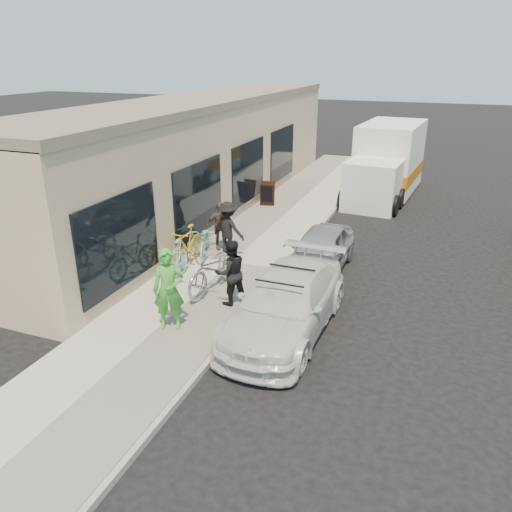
% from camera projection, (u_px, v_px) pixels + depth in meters
% --- Properties ---
extents(ground, '(120.00, 120.00, 0.00)m').
position_uv_depth(ground, '(260.00, 329.00, 11.03)').
color(ground, black).
rests_on(ground, ground).
extents(sidewalk, '(3.00, 34.00, 0.15)m').
position_uv_depth(sidewalk, '(231.00, 264.00, 14.26)').
color(sidewalk, '#B2ACA0').
rests_on(sidewalk, ground).
extents(curb, '(0.12, 34.00, 0.13)m').
position_uv_depth(curb, '(283.00, 272.00, 13.75)').
color(curb, '#9B978E').
rests_on(curb, ground).
extents(storefront, '(3.60, 20.00, 4.22)m').
position_uv_depth(storefront, '(205.00, 155.00, 18.89)').
color(storefront, '#C9AD8B').
rests_on(storefront, ground).
extents(bike_rack, '(0.11, 0.56, 0.79)m').
position_uv_depth(bike_rack, '(183.00, 250.00, 13.75)').
color(bike_rack, black).
rests_on(bike_rack, sidewalk).
extents(sandwich_board, '(0.67, 0.67, 0.90)m').
position_uv_depth(sandwich_board, '(267.00, 194.00, 19.39)').
color(sandwich_board, black).
rests_on(sandwich_board, sidewalk).
extents(sedan_white, '(1.96, 4.59, 1.36)m').
position_uv_depth(sedan_white, '(286.00, 303.00, 10.77)').
color(sedan_white, silver).
rests_on(sedan_white, ground).
extents(sedan_silver, '(1.47, 3.54, 1.20)m').
position_uv_depth(sedan_silver, '(320.00, 250.00, 13.83)').
color(sedan_silver, '#A1A2A6').
rests_on(sedan_silver, ground).
extents(moving_truck, '(2.72, 6.20, 2.97)m').
position_uv_depth(moving_truck, '(386.00, 164.00, 21.13)').
color(moving_truck, white).
rests_on(moving_truck, ground).
extents(tandem_bike, '(1.06, 2.29, 1.16)m').
position_uv_depth(tandem_bike, '(215.00, 268.00, 12.36)').
color(tandem_bike, '#ABACAE').
rests_on(tandem_bike, sidewalk).
extents(woman_rider, '(0.78, 0.66, 1.81)m').
position_uv_depth(woman_rider, '(169.00, 290.00, 10.49)').
color(woman_rider, green).
rests_on(woman_rider, sidewalk).
extents(man_standing, '(0.98, 0.97, 1.59)m').
position_uv_depth(man_standing, '(231.00, 272.00, 11.58)').
color(man_standing, black).
rests_on(man_standing, sidewalk).
extents(cruiser_bike_a, '(0.74, 1.83, 1.07)m').
position_uv_depth(cruiser_bike_a, '(175.00, 263.00, 12.79)').
color(cruiser_bike_a, '#8ED3C0').
rests_on(cruiser_bike_a, sidewalk).
extents(cruiser_bike_b, '(1.10, 1.75, 0.87)m').
position_uv_depth(cruiser_bike_b, '(205.00, 240.00, 14.62)').
color(cruiser_bike_b, '#8ED3C0').
rests_on(cruiser_bike_b, sidewalk).
extents(cruiser_bike_c, '(0.54, 1.82, 1.09)m').
position_uv_depth(cruiser_bike_c, '(187.00, 246.00, 13.87)').
color(cruiser_bike_c, gold).
rests_on(cruiser_bike_c, sidewalk).
extents(bystander_a, '(1.13, 0.79, 1.60)m').
position_uv_depth(bystander_a, '(228.00, 228.00, 14.50)').
color(bystander_a, black).
rests_on(bystander_a, sidewalk).
extents(bystander_b, '(0.91, 0.76, 1.46)m').
position_uv_depth(bystander_b, '(220.00, 226.00, 14.94)').
color(bystander_b, brown).
rests_on(bystander_b, sidewalk).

